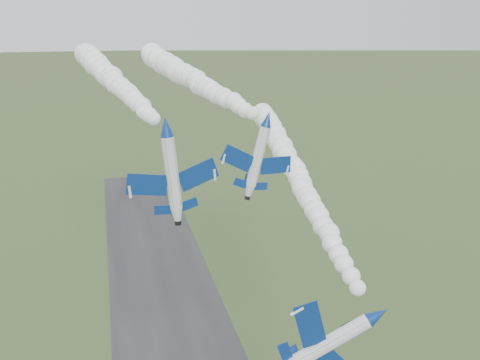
% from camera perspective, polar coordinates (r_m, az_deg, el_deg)
% --- Properties ---
extents(jet_lead, '(5.50, 12.99, 9.42)m').
position_cam_1_polar(jet_lead, '(55.28, 14.56, -13.80)').
color(jet_lead, white).
extents(smoke_trail_jet_lead, '(12.19, 75.48, 4.78)m').
position_cam_1_polar(smoke_trail_jet_lead, '(90.49, 5.64, 1.22)').
color(smoke_trail_jet_lead, white).
extents(jet_pair_left, '(11.73, 13.94, 3.48)m').
position_cam_1_polar(jet_pair_left, '(64.44, -7.88, 5.66)').
color(jet_pair_left, white).
extents(smoke_trail_jet_pair_left, '(14.75, 70.25, 5.10)m').
position_cam_1_polar(smoke_trail_jet_pair_left, '(101.74, -13.67, 10.61)').
color(smoke_trail_jet_pair_left, white).
extents(jet_pair_right, '(9.53, 11.70, 3.55)m').
position_cam_1_polar(jet_pair_right, '(67.29, 2.99, 6.51)').
color(jet_pair_right, white).
extents(smoke_trail_jet_pair_right, '(13.69, 73.53, 5.42)m').
position_cam_1_polar(smoke_trail_jet_pair_right, '(103.85, -5.72, 11.02)').
color(smoke_trail_jet_pair_right, white).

